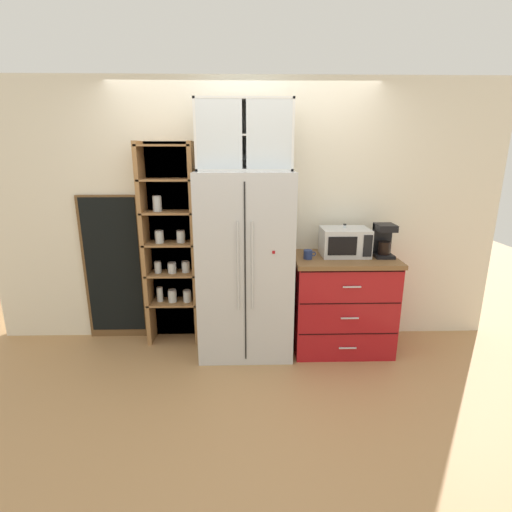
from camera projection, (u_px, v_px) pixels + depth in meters
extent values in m
plane|color=tan|center=(246.00, 349.00, 3.75)|extent=(10.76, 10.76, 0.00)
cube|color=silver|center=(245.00, 214.00, 3.80)|extent=(5.05, 0.10, 2.55)
cube|color=silver|center=(245.00, 265.00, 3.56)|extent=(0.86, 0.63, 1.72)
cube|color=black|center=(245.00, 276.00, 3.25)|extent=(0.01, 0.01, 1.58)
cylinder|color=silver|center=(238.00, 267.00, 3.21)|extent=(0.02, 0.02, 0.77)
cylinder|color=silver|center=(252.00, 267.00, 3.21)|extent=(0.02, 0.02, 0.77)
cube|color=#A8161C|center=(274.00, 252.00, 3.20)|extent=(0.02, 0.01, 0.02)
cube|color=brown|center=(173.00, 244.00, 3.83)|extent=(0.56, 0.04, 1.97)
cube|color=#9E7042|center=(145.00, 247.00, 3.69)|extent=(0.04, 0.25, 1.97)
cube|color=#9E7042|center=(195.00, 247.00, 3.70)|extent=(0.04, 0.25, 1.97)
cube|color=#9E7042|center=(174.00, 302.00, 3.84)|extent=(0.50, 0.25, 0.02)
cylinder|color=silver|center=(160.00, 295.00, 3.83)|extent=(0.06, 0.06, 0.14)
cylinder|color=#2D2D2D|center=(160.00, 297.00, 3.83)|extent=(0.05, 0.05, 0.09)
cylinder|color=#B2B2B7|center=(159.00, 288.00, 3.81)|extent=(0.06, 0.06, 0.01)
cylinder|color=silver|center=(172.00, 296.00, 3.82)|extent=(0.08, 0.08, 0.12)
cylinder|color=#382316|center=(173.00, 298.00, 3.82)|extent=(0.07, 0.07, 0.08)
cylinder|color=#B2B2B7|center=(172.00, 290.00, 3.80)|extent=(0.08, 0.08, 0.01)
cylinder|color=silver|center=(187.00, 296.00, 3.82)|extent=(0.08, 0.08, 0.11)
cylinder|color=brown|center=(187.00, 298.00, 3.83)|extent=(0.07, 0.07, 0.07)
cylinder|color=#B2B2B7|center=(187.00, 291.00, 3.81)|extent=(0.08, 0.08, 0.01)
cube|color=#9E7042|center=(172.00, 273.00, 3.76)|extent=(0.50, 0.25, 0.02)
cylinder|color=silver|center=(158.00, 268.00, 3.74)|extent=(0.07, 0.07, 0.10)
cylinder|color=white|center=(158.00, 269.00, 3.75)|extent=(0.06, 0.06, 0.07)
cylinder|color=#B2B2B7|center=(158.00, 262.00, 3.73)|extent=(0.06, 0.06, 0.01)
cylinder|color=silver|center=(172.00, 268.00, 3.74)|extent=(0.08, 0.08, 0.09)
cylinder|color=#CCB78C|center=(172.00, 270.00, 3.74)|extent=(0.07, 0.07, 0.06)
cylinder|color=#B2B2B7|center=(172.00, 263.00, 3.73)|extent=(0.08, 0.08, 0.01)
cylinder|color=silver|center=(186.00, 267.00, 3.76)|extent=(0.08, 0.08, 0.10)
cylinder|color=white|center=(186.00, 269.00, 3.77)|extent=(0.07, 0.07, 0.07)
cylinder|color=#B2B2B7|center=(186.00, 262.00, 3.75)|extent=(0.07, 0.07, 0.01)
cube|color=#9E7042|center=(170.00, 244.00, 3.68)|extent=(0.50, 0.25, 0.02)
cylinder|color=silver|center=(159.00, 237.00, 3.65)|extent=(0.08, 0.08, 0.11)
cylinder|color=#B77A38|center=(160.00, 239.00, 3.66)|extent=(0.07, 0.07, 0.08)
cylinder|color=#B2B2B7|center=(159.00, 231.00, 3.64)|extent=(0.08, 0.08, 0.01)
cylinder|color=silver|center=(181.00, 237.00, 3.67)|extent=(0.08, 0.08, 0.11)
cylinder|color=#E0C67F|center=(181.00, 239.00, 3.67)|extent=(0.07, 0.07, 0.07)
cylinder|color=#B2B2B7|center=(181.00, 231.00, 3.65)|extent=(0.08, 0.08, 0.01)
cube|color=#9E7042|center=(168.00, 212.00, 3.60)|extent=(0.50, 0.25, 0.02)
cylinder|color=silver|center=(157.00, 204.00, 3.58)|extent=(0.08, 0.08, 0.14)
cylinder|color=beige|center=(157.00, 206.00, 3.58)|extent=(0.07, 0.07, 0.09)
cylinder|color=#B2B2B7|center=(157.00, 196.00, 3.56)|extent=(0.08, 0.08, 0.01)
cube|color=#9E7042|center=(166.00, 180.00, 3.52)|extent=(0.50, 0.25, 0.02)
cube|color=#9E7042|center=(164.00, 145.00, 3.44)|extent=(0.50, 0.25, 0.02)
cube|color=#A8161C|center=(341.00, 305.00, 3.70)|extent=(0.92, 0.60, 0.89)
cube|color=brown|center=(344.00, 259.00, 3.58)|extent=(0.95, 0.63, 0.04)
cube|color=black|center=(348.00, 334.00, 3.45)|extent=(0.90, 0.00, 0.01)
cube|color=silver|center=(348.00, 348.00, 3.48)|extent=(0.16, 0.01, 0.01)
cube|color=black|center=(351.00, 304.00, 3.38)|extent=(0.90, 0.00, 0.01)
cube|color=silver|center=(350.00, 318.00, 3.40)|extent=(0.16, 0.01, 0.01)
cube|color=black|center=(353.00, 272.00, 3.30)|extent=(0.90, 0.00, 0.01)
cube|color=silver|center=(352.00, 287.00, 3.32)|extent=(0.16, 0.01, 0.01)
cube|color=silver|center=(345.00, 242.00, 3.59)|extent=(0.44, 0.32, 0.26)
cube|color=black|center=(342.00, 246.00, 3.43)|extent=(0.26, 0.01, 0.17)
cube|color=black|center=(368.00, 246.00, 3.43)|extent=(0.08, 0.01, 0.20)
cube|color=black|center=(383.00, 255.00, 3.56)|extent=(0.17, 0.20, 0.03)
cube|color=black|center=(382.00, 240.00, 3.59)|extent=(0.17, 0.06, 0.30)
cube|color=black|center=(385.00, 227.00, 3.49)|extent=(0.17, 0.20, 0.06)
cylinder|color=black|center=(384.00, 248.00, 3.53)|extent=(0.11, 0.11, 0.12)
cylinder|color=navy|center=(308.00, 254.00, 3.49)|extent=(0.08, 0.08, 0.08)
torus|color=navy|center=(314.00, 254.00, 3.49)|extent=(0.05, 0.01, 0.05)
cylinder|color=silver|center=(344.00, 251.00, 3.59)|extent=(0.07, 0.07, 0.08)
torus|color=silver|center=(349.00, 251.00, 3.59)|extent=(0.05, 0.01, 0.05)
cylinder|color=navy|center=(346.00, 248.00, 3.53)|extent=(0.07, 0.07, 0.18)
cone|color=navy|center=(346.00, 238.00, 3.51)|extent=(0.07, 0.07, 0.04)
cylinder|color=navy|center=(346.00, 235.00, 3.50)|extent=(0.03, 0.03, 0.07)
cylinder|color=black|center=(347.00, 230.00, 3.49)|extent=(0.03, 0.03, 0.01)
cylinder|color=silver|center=(344.00, 244.00, 3.61)|extent=(0.07, 0.07, 0.22)
cone|color=silver|center=(344.00, 232.00, 3.57)|extent=(0.07, 0.07, 0.04)
cylinder|color=silver|center=(344.00, 229.00, 3.57)|extent=(0.03, 0.03, 0.07)
cylinder|color=black|center=(345.00, 224.00, 3.56)|extent=(0.03, 0.03, 0.01)
cube|color=silver|center=(244.00, 136.00, 3.41)|extent=(0.82, 0.02, 0.59)
cube|color=silver|center=(244.00, 100.00, 3.19)|extent=(0.82, 0.32, 0.02)
cube|color=silver|center=(245.00, 169.00, 3.34)|extent=(0.82, 0.32, 0.02)
cube|color=silver|center=(197.00, 135.00, 3.26)|extent=(0.02, 0.32, 0.59)
cube|color=silver|center=(291.00, 135.00, 3.28)|extent=(0.02, 0.32, 0.59)
cube|color=silver|center=(244.00, 135.00, 3.27)|extent=(0.79, 0.30, 0.02)
cube|color=silver|center=(219.00, 135.00, 3.11)|extent=(0.38, 0.01, 0.55)
cube|color=silver|center=(269.00, 135.00, 3.12)|extent=(0.38, 0.01, 0.55)
cylinder|color=silver|center=(212.00, 168.00, 3.33)|extent=(0.05, 0.05, 0.00)
cylinder|color=silver|center=(211.00, 164.00, 3.32)|extent=(0.01, 0.01, 0.07)
cone|color=silver|center=(211.00, 157.00, 3.31)|extent=(0.06, 0.06, 0.05)
cylinder|color=silver|center=(245.00, 168.00, 3.34)|extent=(0.05, 0.05, 0.00)
cylinder|color=silver|center=(245.00, 164.00, 3.33)|extent=(0.01, 0.01, 0.07)
cone|color=silver|center=(244.00, 157.00, 3.32)|extent=(0.06, 0.06, 0.05)
cylinder|color=silver|center=(277.00, 168.00, 3.35)|extent=(0.05, 0.05, 0.00)
cylinder|color=silver|center=(277.00, 164.00, 3.34)|extent=(0.01, 0.01, 0.07)
cone|color=silver|center=(278.00, 157.00, 3.32)|extent=(0.06, 0.06, 0.05)
cylinder|color=white|center=(215.00, 130.00, 3.25)|extent=(0.06, 0.06, 0.07)
cylinder|color=white|center=(235.00, 130.00, 3.25)|extent=(0.06, 0.06, 0.07)
cylinder|color=white|center=(254.00, 130.00, 3.26)|extent=(0.06, 0.06, 0.07)
cylinder|color=white|center=(273.00, 130.00, 3.26)|extent=(0.06, 0.06, 0.07)
cube|color=brown|center=(114.00, 269.00, 3.84)|extent=(0.60, 0.04, 1.48)
cube|color=black|center=(113.00, 267.00, 3.82)|extent=(0.54, 0.01, 1.38)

